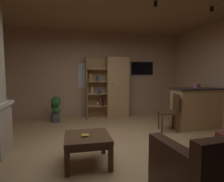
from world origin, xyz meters
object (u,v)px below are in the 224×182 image
object	(u,v)px
kitchen_bar_counter	(200,108)
dining_chair	(171,110)
potted_floor_plant	(56,108)
table_book_0	(85,136)
coffee_table	(87,141)
tissue_box	(197,86)
bookshelf_cabinet	(114,88)
wall_mounted_tv	(142,68)

from	to	relation	value
kitchen_bar_counter	dining_chair	xyz separation A→B (m)	(-0.89, -0.10, 0.01)
potted_floor_plant	kitchen_bar_counter	bearing A→B (deg)	-20.66
table_book_0	coffee_table	bearing A→B (deg)	52.04
tissue_box	potted_floor_plant	bearing A→B (deg)	157.74
bookshelf_cabinet	kitchen_bar_counter	size ratio (longest dim) A/B	1.30
coffee_table	dining_chair	distance (m)	2.49
coffee_table	table_book_0	xyz separation A→B (m)	(-0.03, -0.04, 0.10)
coffee_table	potted_floor_plant	bearing A→B (deg)	103.85
tissue_box	potted_floor_plant	world-z (taller)	tissue_box
tissue_box	coffee_table	size ratio (longest dim) A/B	0.17
bookshelf_cabinet	coffee_table	bearing A→B (deg)	-110.66
table_book_0	dining_chair	world-z (taller)	dining_chair
potted_floor_plant	tissue_box	bearing A→B (deg)	-22.26
dining_chair	wall_mounted_tv	size ratio (longest dim) A/B	1.18
kitchen_bar_counter	potted_floor_plant	xyz separation A→B (m)	(-3.73, 1.41, -0.12)
coffee_table	bookshelf_cabinet	bearing A→B (deg)	69.34
bookshelf_cabinet	wall_mounted_tv	world-z (taller)	bookshelf_cabinet
potted_floor_plant	dining_chair	bearing A→B (deg)	-28.01
bookshelf_cabinet	dining_chair	size ratio (longest dim) A/B	2.10
coffee_table	wall_mounted_tv	distance (m)	4.13
kitchen_bar_counter	coffee_table	distance (m)	3.33
tissue_box	wall_mounted_tv	distance (m)	2.16
table_book_0	potted_floor_plant	xyz separation A→B (m)	(-0.64, 2.79, -0.06)
table_book_0	potted_floor_plant	world-z (taller)	potted_floor_plant
tissue_box	potted_floor_plant	size ratio (longest dim) A/B	0.16
bookshelf_cabinet	table_book_0	distance (m)	3.36
coffee_table	dining_chair	xyz separation A→B (m)	(2.16, 1.24, 0.16)
bookshelf_cabinet	table_book_0	size ratio (longest dim) A/B	18.11
bookshelf_cabinet	wall_mounted_tv	size ratio (longest dim) A/B	2.48
tissue_box	table_book_0	world-z (taller)	tissue_box
coffee_table	table_book_0	distance (m)	0.11
table_book_0	kitchen_bar_counter	bearing A→B (deg)	24.16
bookshelf_cabinet	dining_chair	bearing A→B (deg)	-61.21
kitchen_bar_counter	potted_floor_plant	size ratio (longest dim) A/B	2.00
bookshelf_cabinet	table_book_0	bearing A→B (deg)	-110.94
bookshelf_cabinet	table_book_0	xyz separation A→B (m)	(-1.19, -3.10, -0.49)
kitchen_bar_counter	dining_chair	world-z (taller)	kitchen_bar_counter
kitchen_bar_counter	coffee_table	bearing A→B (deg)	-156.29
bookshelf_cabinet	tissue_box	bearing A→B (deg)	-45.76
table_book_0	wall_mounted_tv	xyz separation A→B (m)	(2.23, 3.32, 1.13)
coffee_table	tissue_box	bearing A→B (deg)	24.11
tissue_box	coffee_table	world-z (taller)	tissue_box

